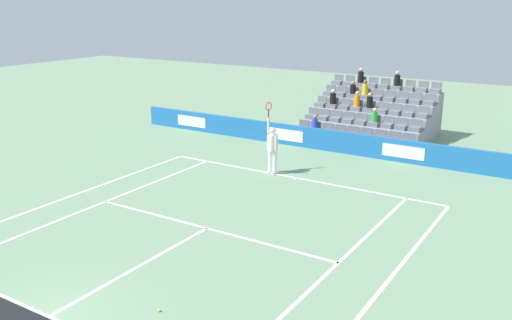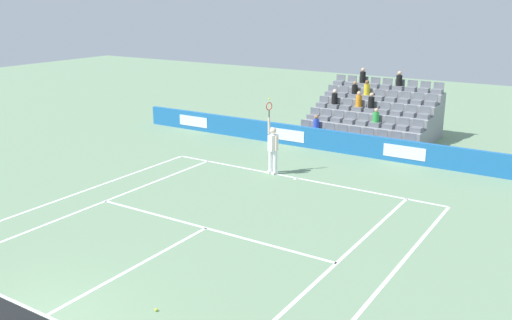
{
  "view_description": "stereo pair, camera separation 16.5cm",
  "coord_description": "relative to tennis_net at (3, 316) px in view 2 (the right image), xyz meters",
  "views": [
    {
      "loc": [
        -9.08,
        5.43,
        6.39
      ],
      "look_at": [
        0.52,
        -9.92,
        1.1
      ],
      "focal_mm": 39.1,
      "sensor_mm": 36.0,
      "label": 1
    },
    {
      "loc": [
        -9.22,
        5.35,
        6.39
      ],
      "look_at": [
        0.52,
        -9.92,
        1.1
      ],
      "focal_mm": 39.1,
      "sensor_mm": 36.0,
      "label": 2
    }
  ],
  "objects": [
    {
      "name": "line_singles_sideline_right",
      "position": [
        -4.12,
        -5.95,
        -0.49
      ],
      "size": [
        0.1,
        11.89,
        0.01
      ],
      "primitive_type": "cube",
      "color": "white",
      "rests_on": "ground"
    },
    {
      "name": "line_doubles_sideline_right",
      "position": [
        -5.49,
        -5.95,
        -0.49
      ],
      "size": [
        0.1,
        11.89,
        0.01
      ],
      "primitive_type": "cube",
      "color": "white",
      "rests_on": "ground"
    },
    {
      "name": "tennis_net",
      "position": [
        0.0,
        0.0,
        0.0
      ],
      "size": [
        11.97,
        0.1,
        1.07
      ],
      "color": "#33383D",
      "rests_on": "ground"
    },
    {
      "name": "tennis_player",
      "position": [
        1.05,
        -11.92,
        0.5
      ],
      "size": [
        0.51,
        0.41,
        2.85
      ],
      "color": "white",
      "rests_on": "ground"
    },
    {
      "name": "line_doubles_sideline_left",
      "position": [
        5.49,
        -5.95,
        -0.49
      ],
      "size": [
        0.1,
        11.89,
        0.01
      ],
      "primitive_type": "cube",
      "color": "white",
      "rests_on": "ground"
    },
    {
      "name": "line_centre_mark",
      "position": [
        0.0,
        -11.79,
        -0.49
      ],
      "size": [
        0.1,
        0.2,
        0.01
      ],
      "primitive_type": "cube",
      "color": "white",
      "rests_on": "ground"
    },
    {
      "name": "line_baseline",
      "position": [
        0.0,
        -11.89,
        -0.49
      ],
      "size": [
        10.97,
        0.1,
        0.01
      ],
      "primitive_type": "cube",
      "color": "white",
      "rests_on": "ground"
    },
    {
      "name": "line_centre_service",
      "position": [
        0.0,
        -3.2,
        -0.49
      ],
      "size": [
        0.1,
        6.4,
        0.01
      ],
      "primitive_type": "cube",
      "color": "white",
      "rests_on": "ground"
    },
    {
      "name": "line_service",
      "position": [
        0.0,
        -6.4,
        -0.49
      ],
      "size": [
        8.23,
        0.1,
        0.01
      ],
      "primitive_type": "cube",
      "color": "white",
      "rests_on": "ground"
    },
    {
      "name": "sponsor_barrier",
      "position": [
        0.0,
        -16.0,
        -0.04
      ],
      "size": [
        21.49,
        0.22,
        0.91
      ],
      "color": "#1E66AD",
      "rests_on": "ground"
    },
    {
      "name": "loose_tennis_ball",
      "position": [
        -1.82,
        -2.31,
        -0.46
      ],
      "size": [
        0.07,
        0.07,
        0.07
      ],
      "primitive_type": "sphere",
      "color": "#D1E533",
      "rests_on": "ground"
    },
    {
      "name": "line_singles_sideline_left",
      "position": [
        4.12,
        -5.95,
        -0.49
      ],
      "size": [
        0.1,
        11.89,
        0.01
      ],
      "primitive_type": "cube",
      "color": "white",
      "rests_on": "ground"
    },
    {
      "name": "stadium_stand",
      "position": [
        0.01,
        -19.57,
        0.33
      ],
      "size": [
        5.58,
        4.75,
        3.04
      ],
      "color": "gray",
      "rests_on": "ground"
    }
  ]
}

